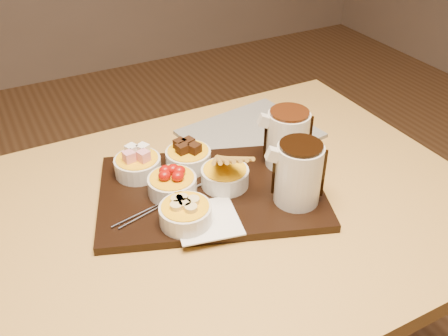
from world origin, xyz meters
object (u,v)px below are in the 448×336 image
bowl_strawberries (172,186)px  newspaper (250,134)px  dining_table (195,249)px  pitcher_milk_chocolate (287,139)px  pitcher_dark_chocolate (298,174)px  serving_board (211,192)px

bowl_strawberries → newspaper: size_ratio=0.33×
dining_table → pitcher_milk_chocolate: 0.31m
pitcher_dark_chocolate → dining_table: bearing=177.8°
serving_board → dining_table: bearing=-129.5°
dining_table → bowl_strawberries: (-0.02, 0.06, 0.14)m
serving_board → pitcher_dark_chocolate: 0.19m
pitcher_dark_chocolate → serving_board: bearing=160.0°
serving_board → bowl_strawberries: (-0.08, 0.02, 0.03)m
serving_board → pitcher_milk_chocolate: 0.20m
pitcher_milk_chocolate → newspaper: pitcher_milk_chocolate is taller
dining_table → pitcher_milk_chocolate: (0.25, 0.04, 0.18)m
dining_table → bowl_strawberries: size_ratio=12.00×
pitcher_milk_chocolate → serving_board: bearing=-158.2°
pitcher_milk_chocolate → newspaper: bearing=107.8°
serving_board → bowl_strawberries: size_ratio=4.60×
bowl_strawberries → serving_board: bearing=-16.4°
pitcher_dark_chocolate → newspaper: size_ratio=0.41×
dining_table → bowl_strawberries: bowl_strawberries is taller
bowl_strawberries → pitcher_milk_chocolate: pitcher_milk_chocolate is taller
pitcher_dark_chocolate → newspaper: 0.30m
pitcher_milk_chocolate → newspaper: (0.01, 0.17, -0.08)m
pitcher_dark_chocolate → pitcher_milk_chocolate: bearing=85.6°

